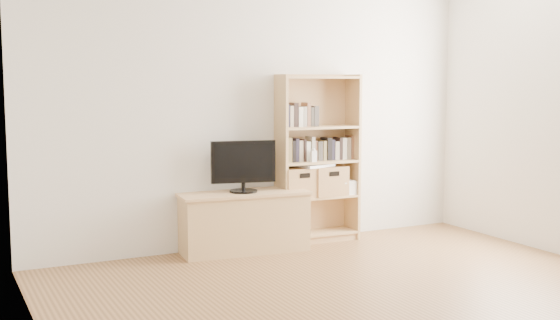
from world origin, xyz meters
TOP-DOWN VIEW (x-y plane):
  - back_wall at (0.00, 2.50)m, footprint 4.50×0.02m
  - left_wall at (-2.25, 0.00)m, footprint 0.02×5.00m
  - tv_stand at (-0.26, 2.28)m, footprint 1.19×0.53m
  - bookshelf at (0.56, 2.36)m, footprint 0.82×0.32m
  - television at (-0.26, 2.28)m, footprint 0.59×0.17m
  - books_row_mid at (0.56, 2.37)m, footprint 0.74×0.17m
  - books_row_upper at (0.38, 2.38)m, footprint 0.39×0.17m
  - baby_monitor at (0.47, 2.27)m, footprint 0.06×0.04m
  - basket_left at (0.34, 2.36)m, footprint 0.35×0.29m
  - basket_right at (0.66, 2.35)m, footprint 0.35×0.29m
  - laptop at (0.52, 2.35)m, footprint 0.39×0.31m
  - magazine_stack at (0.84, 2.34)m, footprint 0.18×0.26m

SIDE VIEW (x-z plane):
  - tv_stand at x=-0.26m, z-range 0.00..0.53m
  - magazine_stack at x=0.84m, z-range 0.45..0.57m
  - basket_right at x=0.66m, z-range 0.45..0.74m
  - basket_left at x=0.34m, z-range 0.45..0.74m
  - laptop at x=0.52m, z-range 0.74..0.76m
  - television at x=-0.26m, z-range 0.55..1.02m
  - bookshelf at x=0.56m, z-range 0.00..1.63m
  - baby_monitor at x=0.47m, z-range 0.80..0.90m
  - books_row_mid at x=0.56m, z-range 0.80..0.99m
  - books_row_upper at x=0.38m, z-range 1.13..1.33m
  - back_wall at x=0.00m, z-range 0.00..2.60m
  - left_wall at x=-2.25m, z-range 0.00..2.60m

